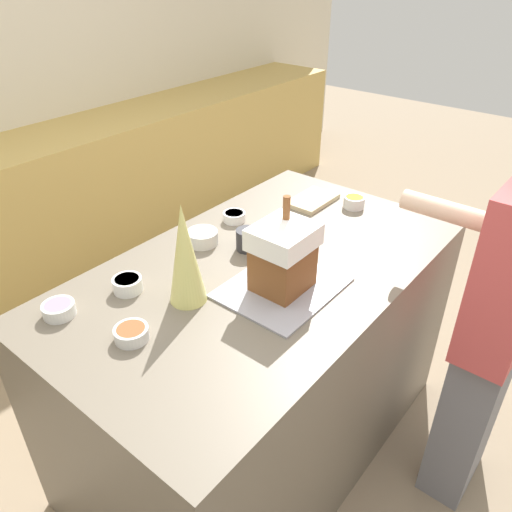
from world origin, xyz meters
TOP-DOWN VIEW (x-y plane):
  - ground_plane at (0.00, 0.00)m, footprint 12.00×12.00m
  - back_cabinet_block at (0.00, 1.93)m, footprint 6.00×0.60m
  - kitchen_island at (0.00, 0.00)m, footprint 1.60×0.93m
  - baking_tray at (-0.06, -0.14)m, footprint 0.40×0.33m
  - gingerbread_house at (-0.06, -0.14)m, footprint 0.20×0.18m
  - decorative_tree at (-0.30, 0.06)m, footprint 0.12×0.12m
  - candy_bowl_near_tray_right at (0.64, -0.02)m, footprint 0.09×0.09m
  - candy_bowl_behind_tray at (-0.55, 0.05)m, footprint 0.10×0.10m
  - candy_bowl_far_right at (0.20, 0.31)m, footprint 0.09×0.09m
  - candy_bowl_center_rear at (-0.02, 0.28)m, footprint 0.12×0.12m
  - candy_bowl_beside_tree at (-0.62, 0.32)m, footprint 0.10×0.10m
  - candy_bowl_far_left at (-0.40, 0.26)m, footprint 0.10×0.10m
  - cookbook at (0.56, 0.16)m, footprint 0.24×0.15m
  - mug at (0.06, 0.12)m, footprint 0.09×0.09m
  - person at (0.37, -0.74)m, footprint 0.41×0.51m

SIDE VIEW (x-z plane):
  - ground_plane at x=0.00m, z-range 0.00..0.00m
  - back_cabinet_block at x=0.00m, z-range 0.00..0.94m
  - kitchen_island at x=0.00m, z-range 0.00..0.95m
  - person at x=0.37m, z-range 0.03..1.58m
  - baking_tray at x=-0.06m, z-range 0.95..0.95m
  - cookbook at x=0.56m, z-range 0.95..0.97m
  - candy_bowl_far_right at x=0.20m, z-range 0.95..0.99m
  - candy_bowl_behind_tray at x=-0.55m, z-range 0.95..0.99m
  - candy_bowl_beside_tree at x=-0.62m, z-range 0.95..0.99m
  - candy_bowl_far_left at x=-0.40m, z-range 0.95..1.00m
  - candy_bowl_near_tray_right at x=0.64m, z-range 0.95..1.00m
  - candy_bowl_center_rear at x=-0.02m, z-range 0.95..1.00m
  - mug at x=0.06m, z-range 0.95..1.03m
  - gingerbread_house at x=-0.06m, z-range 0.92..1.23m
  - decorative_tree at x=-0.30m, z-range 0.95..1.29m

